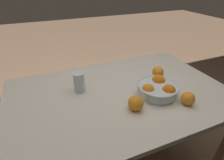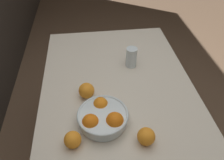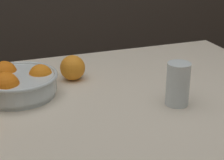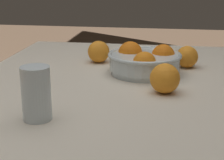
{
  "view_description": "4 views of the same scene",
  "coord_description": "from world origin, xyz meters",
  "px_view_note": "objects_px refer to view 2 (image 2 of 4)",
  "views": [
    {
      "loc": [
        0.38,
        0.8,
        1.39
      ],
      "look_at": [
        0.04,
        -0.04,
        0.85
      ],
      "focal_mm": 28.0,
      "sensor_mm": 36.0,
      "label": 1
    },
    {
      "loc": [
        -0.84,
        0.14,
        1.63
      ],
      "look_at": [
        0.04,
        0.03,
        0.83
      ],
      "focal_mm": 35.0,
      "sensor_mm": 36.0,
      "label": 2
    },
    {
      "loc": [
        -0.28,
        -0.96,
        1.25
      ],
      "look_at": [
        0.05,
        -0.04,
        0.85
      ],
      "focal_mm": 60.0,
      "sensor_mm": 36.0,
      "label": 3
    },
    {
      "loc": [
        0.99,
        0.19,
        1.11
      ],
      "look_at": [
        0.04,
        0.04,
        0.82
      ],
      "focal_mm": 60.0,
      "sensor_mm": 36.0,
      "label": 4
    }
  ],
  "objects_px": {
    "fruit_bowl": "(103,117)",
    "juice_glass": "(131,58)",
    "orange_loose_aside": "(73,140)",
    "orange_loose_front": "(86,91)",
    "orange_loose_near_bowl": "(146,136)"
  },
  "relations": [
    {
      "from": "fruit_bowl",
      "to": "orange_loose_front",
      "type": "height_order",
      "value": "fruit_bowl"
    },
    {
      "from": "orange_loose_near_bowl",
      "to": "orange_loose_front",
      "type": "relative_size",
      "value": 0.95
    },
    {
      "from": "juice_glass",
      "to": "orange_loose_aside",
      "type": "xyz_separation_m",
      "value": [
        -0.52,
        0.36,
        -0.02
      ]
    },
    {
      "from": "fruit_bowl",
      "to": "juice_glass",
      "type": "height_order",
      "value": "juice_glass"
    },
    {
      "from": "juice_glass",
      "to": "orange_loose_front",
      "type": "height_order",
      "value": "juice_glass"
    },
    {
      "from": "juice_glass",
      "to": "orange_loose_aside",
      "type": "relative_size",
      "value": 1.65
    },
    {
      "from": "fruit_bowl",
      "to": "orange_loose_front",
      "type": "distance_m",
      "value": 0.2
    },
    {
      "from": "juice_glass",
      "to": "orange_loose_near_bowl",
      "type": "distance_m",
      "value": 0.55
    },
    {
      "from": "orange_loose_near_bowl",
      "to": "orange_loose_front",
      "type": "height_order",
      "value": "orange_loose_front"
    },
    {
      "from": "fruit_bowl",
      "to": "juice_glass",
      "type": "relative_size",
      "value": 1.92
    },
    {
      "from": "orange_loose_aside",
      "to": "orange_loose_near_bowl",
      "type": "bearing_deg",
      "value": -94.33
    },
    {
      "from": "fruit_bowl",
      "to": "juice_glass",
      "type": "distance_m",
      "value": 0.47
    },
    {
      "from": "fruit_bowl",
      "to": "orange_loose_front",
      "type": "bearing_deg",
      "value": 20.31
    },
    {
      "from": "orange_loose_near_bowl",
      "to": "orange_loose_aside",
      "type": "relative_size",
      "value": 1.05
    },
    {
      "from": "orange_loose_front",
      "to": "orange_loose_aside",
      "type": "relative_size",
      "value": 1.1
    }
  ]
}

